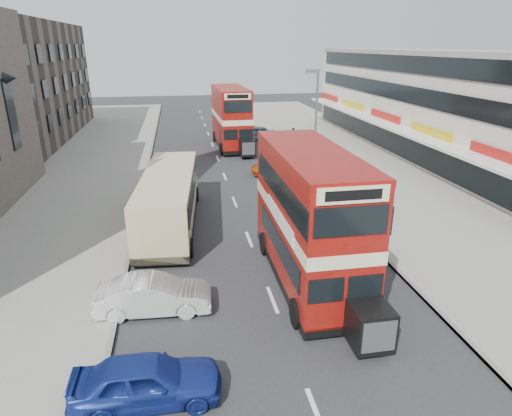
{
  "coord_description": "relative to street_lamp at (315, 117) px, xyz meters",
  "views": [
    {
      "loc": [
        -3.33,
        -13.05,
        9.74
      ],
      "look_at": [
        -0.2,
        4.75,
        2.99
      ],
      "focal_mm": 30.78,
      "sensor_mm": 36.0,
      "label": 1
    }
  ],
  "objects": [
    {
      "name": "pavement_left",
      "position": [
        -18.52,
        2.0,
        -4.71
      ],
      "size": [
        12.0,
        90.0,
        0.15
      ],
      "primitive_type": "cube",
      "color": "gray",
      "rests_on": "ground"
    },
    {
      "name": "car_right_b",
      "position": [
        -1.99,
        1.76,
        -4.1
      ],
      "size": [
        5.13,
        2.81,
        1.36
      ],
      "primitive_type": "imported",
      "rotation": [
        0.0,
        0.0,
        -1.69
      ],
      "color": "#CD5614",
      "rests_on": "ground"
    },
    {
      "name": "commercial_row",
      "position": [
        13.42,
        4.0,
        -0.09
      ],
      "size": [
        9.9,
        46.2,
        9.3
      ],
      "color": "beige",
      "rests_on": "ground"
    },
    {
      "name": "pedestrian_near",
      "position": [
        1.41,
        -3.29,
        -3.64
      ],
      "size": [
        0.88,
        0.84,
        1.98
      ],
      "primitive_type": "imported",
      "rotation": [
        0.0,
        0.0,
        3.82
      ],
      "color": "gray",
      "rests_on": "pavement_right"
    },
    {
      "name": "car_right_c",
      "position": [
        -1.71,
        15.75,
        -4.05
      ],
      "size": [
        4.4,
        2.01,
        1.46
      ],
      "primitive_type": "imported",
      "rotation": [
        0.0,
        0.0,
        -1.64
      ],
      "color": "#5F98BE",
      "rests_on": "ground"
    },
    {
      "name": "kerb_left",
      "position": [
        -12.62,
        2.0,
        -4.71
      ],
      "size": [
        0.2,
        90.0,
        0.16
      ],
      "primitive_type": "cube",
      "color": "gray",
      "rests_on": "ground"
    },
    {
      "name": "car_left_near",
      "position": [
        -11.2,
        -20.63,
        -4.05
      ],
      "size": [
        4.31,
        1.77,
        1.46
      ],
      "primitive_type": "imported",
      "rotation": [
        0.0,
        0.0,
        1.56
      ],
      "color": "navy",
      "rests_on": "ground"
    },
    {
      "name": "street_lamp",
      "position": [
        0.0,
        0.0,
        0.0
      ],
      "size": [
        1.0,
        0.2,
        8.12
      ],
      "color": "slate",
      "rests_on": "ground"
    },
    {
      "name": "cyclist",
      "position": [
        -2.61,
        4.22,
        -4.02
      ],
      "size": [
        0.71,
        1.75,
        2.22
      ],
      "rotation": [
        0.0,
        0.0,
        0.06
      ],
      "color": "gray",
      "rests_on": "ground"
    },
    {
      "name": "coach",
      "position": [
        -10.63,
        -7.31,
        -3.11
      ],
      "size": [
        3.59,
        10.92,
        2.84
      ],
      "rotation": [
        0.0,
        0.0,
        -0.08
      ],
      "color": "black",
      "rests_on": "ground"
    },
    {
      "name": "car_left_front",
      "position": [
        -11.2,
        -16.0,
        -4.07
      ],
      "size": [
        4.44,
        1.76,
        1.44
      ],
      "primitive_type": "imported",
      "rotation": [
        0.0,
        0.0,
        1.52
      ],
      "color": "silver",
      "rests_on": "ground"
    },
    {
      "name": "bus_second",
      "position": [
        -4.68,
        12.54,
        -1.8
      ],
      "size": [
        3.07,
        10.32,
        5.67
      ],
      "rotation": [
        0.0,
        0.0,
        3.17
      ],
      "color": "black",
      "rests_on": "ground"
    },
    {
      "name": "pedestrian_far",
      "position": [
        1.65,
        12.35,
        -3.82
      ],
      "size": [
        0.99,
        0.49,
        1.62
      ],
      "primitive_type": "imported",
      "rotation": [
        0.0,
        0.0,
        -0.1
      ],
      "color": "gray",
      "rests_on": "pavement_right"
    },
    {
      "name": "road_surface",
      "position": [
        -6.52,
        2.0,
        -4.78
      ],
      "size": [
        12.0,
        90.0,
        0.01
      ],
      "primitive_type": "cube",
      "color": "#28282B",
      "rests_on": "ground"
    },
    {
      "name": "car_right_a",
      "position": [
        -1.24,
        -1.83,
        -4.11
      ],
      "size": [
        4.8,
        2.38,
        1.34
      ],
      "primitive_type": "imported",
      "rotation": [
        0.0,
        0.0,
        -1.46
      ],
      "color": "maroon",
      "rests_on": "ground"
    },
    {
      "name": "ground",
      "position": [
        -6.52,
        -18.0,
        -4.78
      ],
      "size": [
        160.0,
        160.0,
        0.0
      ],
      "primitive_type": "plane",
      "color": "#28282B",
      "rests_on": "ground"
    },
    {
      "name": "kerb_right",
      "position": [
        -0.42,
        2.0,
        -4.71
      ],
      "size": [
        0.2,
        90.0,
        0.16
      ],
      "primitive_type": "cube",
      "color": "gray",
      "rests_on": "ground"
    },
    {
      "name": "bus_main",
      "position": [
        -4.68,
        -14.65,
        -1.83
      ],
      "size": [
        2.81,
        10.18,
        5.61
      ],
      "rotation": [
        0.0,
        0.0,
        3.14
      ],
      "color": "black",
      "rests_on": "ground"
    },
    {
      "name": "pavement_right",
      "position": [
        5.48,
        2.0,
        -4.71
      ],
      "size": [
        12.0,
        90.0,
        0.15
      ],
      "primitive_type": "cube",
      "color": "gray",
      "rests_on": "ground"
    }
  ]
}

